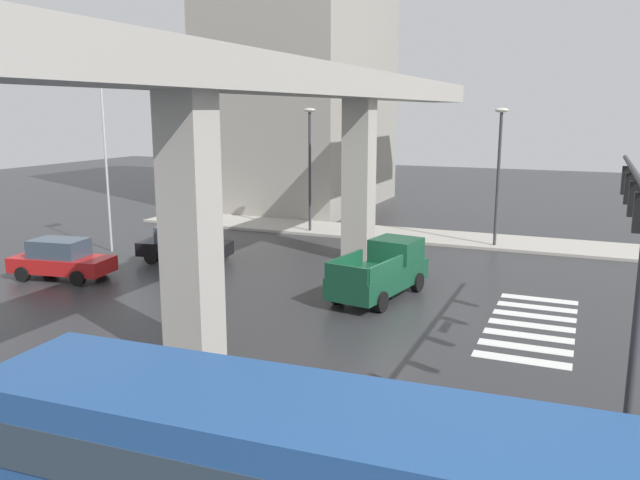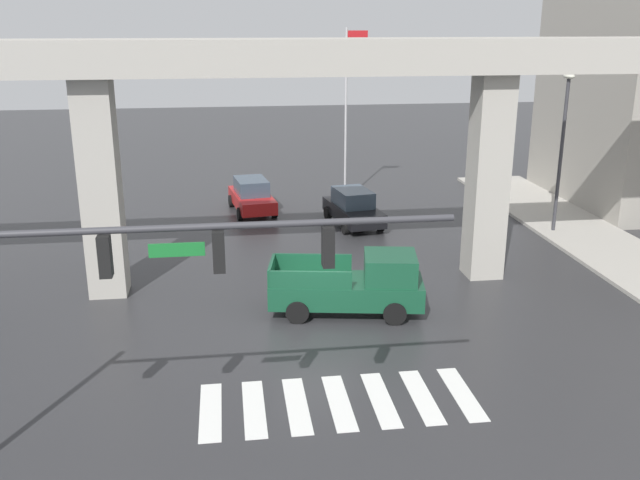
{
  "view_description": "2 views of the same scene",
  "coord_description": "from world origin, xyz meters",
  "px_view_note": "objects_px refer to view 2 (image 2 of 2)",
  "views": [
    {
      "loc": [
        -21.72,
        -6.45,
        7.14
      ],
      "look_at": [
        0.74,
        3.04,
        2.17
      ],
      "focal_mm": 35.96,
      "sensor_mm": 36.0,
      "label": 1
    },
    {
      "loc": [
        -2.66,
        -20.87,
        9.5
      ],
      "look_at": [
        0.48,
        2.18,
        2.15
      ],
      "focal_mm": 39.41,
      "sensor_mm": 36.0,
      "label": 2
    }
  ],
  "objects_px": {
    "sedan_red": "(252,196)",
    "traffic_signal_mast": "(99,276)",
    "flagpole": "(348,102)",
    "pickup_truck": "(355,285)",
    "street_lamp_mid_block": "(563,135)",
    "sedan_black": "(353,208)"
  },
  "relations": [
    {
      "from": "traffic_signal_mast",
      "to": "sedan_black",
      "type": "bearing_deg",
      "value": 65.44
    },
    {
      "from": "pickup_truck",
      "to": "traffic_signal_mast",
      "type": "height_order",
      "value": "traffic_signal_mast"
    },
    {
      "from": "pickup_truck",
      "to": "sedan_black",
      "type": "bearing_deg",
      "value": 80.02
    },
    {
      "from": "street_lamp_mid_block",
      "to": "traffic_signal_mast",
      "type": "bearing_deg",
      "value": -137.48
    },
    {
      "from": "traffic_signal_mast",
      "to": "street_lamp_mid_block",
      "type": "xyz_separation_m",
      "value": [
        17.48,
        16.03,
        -0.12
      ]
    },
    {
      "from": "traffic_signal_mast",
      "to": "flagpole",
      "type": "xyz_separation_m",
      "value": [
        9.04,
        23.42,
        0.63
      ]
    },
    {
      "from": "flagpole",
      "to": "sedan_red",
      "type": "bearing_deg",
      "value": -161.65
    },
    {
      "from": "pickup_truck",
      "to": "traffic_signal_mast",
      "type": "distance_m",
      "value": 11.19
    },
    {
      "from": "sedan_red",
      "to": "traffic_signal_mast",
      "type": "bearing_deg",
      "value": -99.94
    },
    {
      "from": "pickup_truck",
      "to": "sedan_red",
      "type": "height_order",
      "value": "pickup_truck"
    },
    {
      "from": "sedan_black",
      "to": "flagpole",
      "type": "distance_m",
      "value": 6.54
    },
    {
      "from": "sedan_black",
      "to": "street_lamp_mid_block",
      "type": "relative_size",
      "value": 0.63
    },
    {
      "from": "pickup_truck",
      "to": "street_lamp_mid_block",
      "type": "relative_size",
      "value": 0.74
    },
    {
      "from": "traffic_signal_mast",
      "to": "street_lamp_mid_block",
      "type": "distance_m",
      "value": 23.72
    },
    {
      "from": "flagpole",
      "to": "traffic_signal_mast",
      "type": "bearing_deg",
      "value": -111.11
    },
    {
      "from": "pickup_truck",
      "to": "sedan_red",
      "type": "relative_size",
      "value": 1.19
    },
    {
      "from": "pickup_truck",
      "to": "flagpole",
      "type": "relative_size",
      "value": 0.59
    },
    {
      "from": "sedan_black",
      "to": "flagpole",
      "type": "xyz_separation_m",
      "value": [
        0.52,
        4.76,
        4.46
      ]
    },
    {
      "from": "flagpole",
      "to": "street_lamp_mid_block",
      "type": "bearing_deg",
      "value": -41.19
    },
    {
      "from": "pickup_truck",
      "to": "flagpole",
      "type": "bearing_deg",
      "value": 81.2
    },
    {
      "from": "sedan_black",
      "to": "flagpole",
      "type": "relative_size",
      "value": 0.5
    },
    {
      "from": "sedan_black",
      "to": "sedan_red",
      "type": "bearing_deg",
      "value": 147.41
    }
  ]
}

